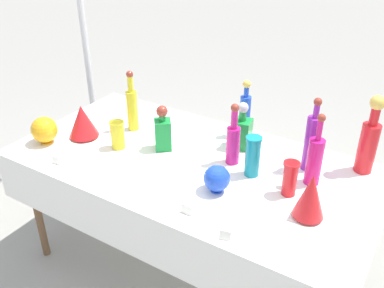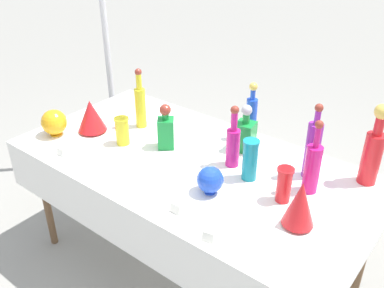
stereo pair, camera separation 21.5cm
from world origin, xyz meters
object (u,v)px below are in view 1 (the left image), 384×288
Objects in this scene: tall_bottle_0 at (312,141)px; fluted_vase_0 at (311,196)px; tall_bottle_3 at (132,107)px; slender_vase_1 at (118,134)px; tall_bottle_1 at (233,141)px; round_bowl_0 at (44,130)px; square_decanter_0 at (163,131)px; fluted_vase_1 at (82,121)px; canopy_pole at (88,68)px; round_bowl_1 at (217,178)px; tall_bottle_2 at (369,140)px; tall_bottle_5 at (315,159)px; square_decanter_1 at (242,130)px; cardboard_box_behind_left at (299,180)px; slender_vase_0 at (290,177)px; tall_bottle_4 at (245,112)px; slender_vase_2 at (253,155)px.

fluted_vase_0 is at bearing -71.74° from tall_bottle_0.
tall_bottle_3 reaches higher than slender_vase_1.
tall_bottle_1 reaches higher than round_bowl_0.
square_decanter_0 is 1.31× the size of fluted_vase_1.
slender_vase_1 is at bearing -38.16° from canopy_pole.
tall_bottle_1 is 0.27m from round_bowl_1.
tall_bottle_2 reaches higher than tall_bottle_3.
fluted_vase_0 is (-0.12, -0.49, -0.06)m from tall_bottle_2.
canopy_pole is at bearing 166.69° from tall_bottle_5.
square_decanter_1 is at bearing 101.28° from round_bowl_1.
cardboard_box_behind_left is at bearing 51.03° from fluted_vase_1.
canopy_pole is at bearing 150.06° from tall_bottle_3.
slender_vase_1 is 0.24m from fluted_vase_1.
slender_vase_0 is at bearing -18.02° from canopy_pole.
tall_bottle_1 is 1.70× the size of fluted_vase_1.
slender_vase_1 is 0.73× the size of fluted_vase_0.
fluted_vase_0 is (0.55, -0.52, -0.03)m from tall_bottle_4.
square_decanter_1 is (-0.38, 0.02, -0.05)m from tall_bottle_0.
tall_bottle_2 is at bearing 9.57° from square_decanter_1.
tall_bottle_4 is 0.58m from round_bowl_1.
tall_bottle_1 is 0.17m from square_decanter_1.
tall_bottle_5 is (-0.18, -0.24, -0.04)m from tall_bottle_2.
slender_vase_1 is 1.52m from cardboard_box_behind_left.
tall_bottle_2 is 1.03× the size of cardboard_box_behind_left.
square_decanter_1 is 1.99× the size of round_bowl_1.
fluted_vase_1 is at bearing -161.75° from tall_bottle_2.
tall_bottle_0 is 1.17× the size of tall_bottle_1.
fluted_vase_0 reaches higher than slender_vase_2.
round_bowl_1 is at bearing 5.40° from round_bowl_0.
tall_bottle_1 reaches higher than square_decanter_0.
slender_vase_2 is (0.72, 0.14, 0.03)m from slender_vase_1.
cardboard_box_behind_left is (-0.25, 0.81, -0.79)m from tall_bottle_0.
tall_bottle_3 is 0.30m from square_decanter_0.
tall_bottle_1 is 0.14m from slender_vase_2.
tall_bottle_1 is at bearing 101.39° from round_bowl_1.
tall_bottle_0 is 0.95× the size of tall_bottle_2.
tall_bottle_5 is at bearing -29.00° from tall_bottle_4.
cardboard_box_behind_left is (-0.24, 1.07, -0.72)m from slender_vase_0.
slender_vase_0 reaches higher than slender_vase_1.
tall_bottle_0 is 1.02m from tall_bottle_3.
tall_bottle_4 reaches higher than slender_vase_2.
tall_bottle_2 is 2.02m from canopy_pole.
slender_vase_0 is (1.00, -0.13, -0.05)m from tall_bottle_3.
fluted_vase_0 is at bearing -41.65° from slender_vase_0.
slender_vase_2 is (0.51, 0.02, 0.00)m from square_decanter_0.
tall_bottle_2 is (0.59, 0.27, 0.05)m from tall_bottle_1.
round_bowl_0 is at bearing -164.47° from slender_vase_2.
fluted_vase_1 is (-0.80, -0.36, -0.00)m from square_decanter_1.
tall_bottle_3 is at bearing -154.47° from tall_bottle_4.
fluted_vase_0 is 1.39× the size of round_bowl_0.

